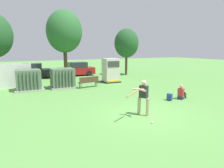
# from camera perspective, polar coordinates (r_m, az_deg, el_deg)

# --- Properties ---
(ground_plane) EXTENTS (96.00, 96.00, 0.00)m
(ground_plane) POSITION_cam_1_polar(r_m,az_deg,el_deg) (10.33, 8.83, -8.53)
(ground_plane) COLOR #5B9947
(fence_panel) EXTENTS (4.80, 0.12, 2.00)m
(fence_panel) POSITION_cam_1_polar(r_m,az_deg,el_deg) (18.62, -29.01, 1.79)
(fence_panel) COLOR silver
(fence_panel) RESTS_ON ground
(transformer_west) EXTENTS (2.10, 1.70, 1.62)m
(transformer_west) POSITION_cam_1_polar(r_m,az_deg,el_deg) (17.14, -22.45, 0.97)
(transformer_west) COLOR #9E9B93
(transformer_west) RESTS_ON ground
(transformer_mid_west) EXTENTS (2.10, 1.70, 1.62)m
(transformer_mid_west) POSITION_cam_1_polar(r_m,az_deg,el_deg) (17.32, -13.72, 1.54)
(transformer_mid_west) COLOR #9E9B93
(transformer_mid_west) RESTS_ON ground
(generator_enclosure) EXTENTS (1.60, 1.40, 2.30)m
(generator_enclosure) POSITION_cam_1_polar(r_m,az_deg,el_deg) (19.56, -0.33, 3.80)
(generator_enclosure) COLOR #262626
(generator_enclosure) RESTS_ON ground
(park_bench) EXTENTS (1.84, 0.70, 0.92)m
(park_bench) POSITION_cam_1_polar(r_m,az_deg,el_deg) (17.10, -6.57, 0.79)
(park_bench) COLOR #4C3828
(park_bench) RESTS_ON ground
(batter) EXTENTS (1.54, 0.96, 1.74)m
(batter) POSITION_cam_1_polar(r_m,az_deg,el_deg) (10.00, 8.72, -3.34)
(batter) COLOR tan
(batter) RESTS_ON ground
(sports_ball) EXTENTS (0.09, 0.09, 0.09)m
(sports_ball) POSITION_cam_1_polar(r_m,az_deg,el_deg) (9.27, 11.19, -10.52)
(sports_ball) COLOR white
(sports_ball) RESTS_ON ground
(seated_spectator) EXTENTS (0.79, 0.65, 0.96)m
(seated_spectator) POSITION_cam_1_polar(r_m,az_deg,el_deg) (13.93, 18.96, -2.49)
(seated_spectator) COLOR #282D4C
(seated_spectator) RESTS_ON ground
(backpack) EXTENTS (0.35, 0.37, 0.44)m
(backpack) POSITION_cam_1_polar(r_m,az_deg,el_deg) (13.35, 15.87, -3.57)
(backpack) COLOR #264C8C
(backpack) RESTS_ON ground
(tree_center_left) EXTENTS (3.84, 3.84, 7.34)m
(tree_center_left) POSITION_cam_1_polar(r_m,az_deg,el_deg) (23.19, -13.27, 14.17)
(tree_center_left) COLOR #4C3828
(tree_center_left) RESTS_ON ground
(tree_center_right) EXTENTS (2.92, 2.92, 5.59)m
(tree_center_right) POSITION_cam_1_polar(r_m,az_deg,el_deg) (25.07, 4.08, 11.33)
(tree_center_right) COLOR #4C3828
(tree_center_right) RESTS_ON ground
(parked_car_leftmost) EXTENTS (4.40, 2.36, 1.62)m
(parked_car_leftmost) POSITION_cam_1_polar(r_m,az_deg,el_deg) (24.02, -21.84, 3.33)
(parked_car_leftmost) COLOR black
(parked_car_leftmost) RESTS_ON ground
(parked_car_left_of_center) EXTENTS (4.23, 1.98, 1.62)m
(parked_car_left_of_center) POSITION_cam_1_polar(r_m,az_deg,el_deg) (24.70, -9.88, 4.07)
(parked_car_left_of_center) COLOR maroon
(parked_car_left_of_center) RESTS_ON ground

